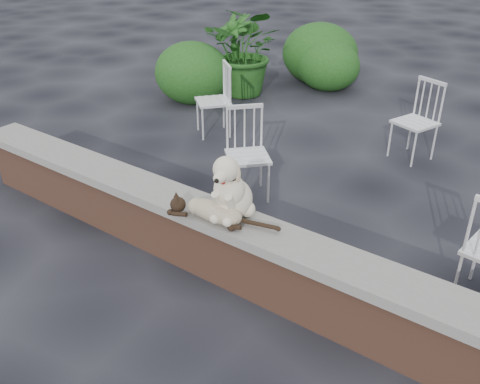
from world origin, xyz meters
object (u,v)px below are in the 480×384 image
Objects in this scene: dog at (233,184)px; chair_a at (248,155)px; chair_b at (213,100)px; potted_plant_b at (233,53)px; cat at (213,210)px; chair_d at (415,121)px; potted_plant_a at (247,51)px.

dog is 0.59× the size of chair_a.
chair_b is 1.96m from potted_plant_b.
dog is at bearing 50.86° from cat.
dog is 1.41m from chair_a.
chair_d is at bearing 72.36° from dog.
chair_b is at bearing 120.54° from dog.
cat is 1.47m from chair_a.
potted_plant_a is (-3.00, 0.82, 0.22)m from chair_d.
chair_b and chair_a have the same top height.
potted_plant_a is at bearing -13.81° from potted_plant_b.
potted_plant_b is at bearing 82.86° from chair_a.
potted_plant_a is (-2.65, 3.92, -0.17)m from dog.
chair_b is 1.76m from chair_a.
dog is 3.14m from chair_d.
chair_d is 2.53m from chair_b.
potted_plant_a reaches higher than chair_a.
chair_d is at bearing -15.30° from potted_plant_a.
potted_plant_b is (-2.98, 4.00, -0.25)m from dog.
chair_a reaches higher than cat.
cat is 1.12× the size of chair_d.
chair_a is at bearing 109.39° from dog.
chair_a is at bearing 103.67° from cat.
chair_d is 3.12m from potted_plant_a.
cat is at bearing -111.40° from chair_a.
potted_plant_a reaches higher than potted_plant_b.
chair_b is at bearing 117.63° from cat.
potted_plant_a is at bearing 112.94° from dog.
dog is 0.46× the size of potted_plant_b.
potted_plant_a reaches higher than chair_b.
chair_a is 0.68× the size of potted_plant_a.
cat is 5.07m from potted_plant_b.
potted_plant_a reaches higher than chair_d.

